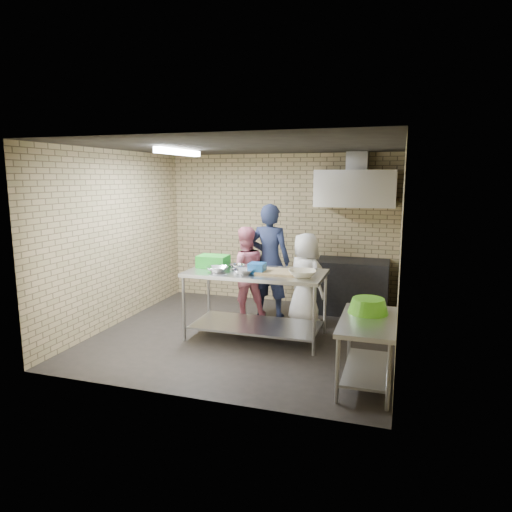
{
  "coord_description": "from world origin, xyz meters",
  "views": [
    {
      "loc": [
        2.08,
        -6.05,
        2.29
      ],
      "look_at": [
        0.1,
        0.2,
        1.15
      ],
      "focal_mm": 32.07,
      "sensor_mm": 36.0,
      "label": 1
    }
  ],
  "objects": [
    {
      "name": "fluorescent_fixture",
      "position": [
        -1.0,
        0.0,
        2.64
      ],
      "size": [
        0.1,
        1.25,
        0.08
      ],
      "primitive_type": "cube",
      "color": "white",
      "rests_on": "ceiling"
    },
    {
      "name": "woman_white",
      "position": [
        0.71,
        0.82,
        0.72
      ],
      "size": [
        0.83,
        0.79,
        1.44
      ],
      "primitive_type": "imported",
      "rotation": [
        0.0,
        0.0,
        2.47
      ],
      "color": "white",
      "rests_on": "floor"
    },
    {
      "name": "right_wall",
      "position": [
        2.1,
        0.0,
        1.35
      ],
      "size": [
        0.06,
        4.0,
        2.7
      ],
      "primitive_type": "cube",
      "color": "tan",
      "rests_on": "ground"
    },
    {
      "name": "ceramic_bowl",
      "position": [
        0.87,
        -0.18,
        1.02
      ],
      "size": [
        0.45,
        0.45,
        0.09
      ],
      "primitive_type": "imported",
      "rotation": [
        0.0,
        0.0,
        0.23
      ],
      "color": "beige",
      "rests_on": "prep_table"
    },
    {
      "name": "stove",
      "position": [
        1.35,
        1.65,
        0.45
      ],
      "size": [
        1.2,
        0.7,
        0.9
      ],
      "primitive_type": "cube",
      "color": "black",
      "rests_on": "floor"
    },
    {
      "name": "cutting_board",
      "position": [
        0.52,
        -0.05,
        0.99
      ],
      "size": [
        0.59,
        0.45,
        0.03
      ],
      "primitive_type": "cube",
      "color": "tan",
      "rests_on": "prep_table"
    },
    {
      "name": "front_wall",
      "position": [
        0.0,
        -2.0,
        1.35
      ],
      "size": [
        4.2,
        0.06,
        2.7
      ],
      "primitive_type": "cube",
      "color": "tan",
      "rests_on": "ground"
    },
    {
      "name": "mixing_bowl_c",
      "position": [
        0.07,
        -0.25,
        1.01
      ],
      "size": [
        0.34,
        0.34,
        0.07
      ],
      "primitive_type": "imported",
      "rotation": [
        0.0,
        0.0,
        0.23
      ],
      "color": "silver",
      "rests_on": "prep_table"
    },
    {
      "name": "green_basin",
      "position": [
        1.78,
        -0.85,
        0.83
      ],
      "size": [
        0.46,
        0.46,
        0.17
      ],
      "primitive_type": null,
      "color": "#59C626",
      "rests_on": "side_counter"
    },
    {
      "name": "ceiling",
      "position": [
        0.0,
        0.0,
        2.7
      ],
      "size": [
        4.2,
        4.2,
        0.0
      ],
      "primitive_type": "plane",
      "rotation": [
        3.14,
        0.0,
        0.0
      ],
      "color": "black",
      "rests_on": "ground"
    },
    {
      "name": "left_wall",
      "position": [
        -2.1,
        0.0,
        1.35
      ],
      "size": [
        0.06,
        4.0,
        2.7
      ],
      "primitive_type": "cube",
      "color": "tan",
      "rests_on": "ground"
    },
    {
      "name": "wall_shelf",
      "position": [
        1.65,
        1.89,
        1.92
      ],
      "size": [
        0.8,
        0.2,
        0.04
      ],
      "primitive_type": "cube",
      "color": "#3F2B19",
      "rests_on": "back_wall"
    },
    {
      "name": "prep_table",
      "position": [
        0.17,
        -0.03,
        0.49
      ],
      "size": [
        1.94,
        0.97,
        0.97
      ],
      "primitive_type": "cube",
      "color": "silver",
      "rests_on": "floor"
    },
    {
      "name": "man_navy",
      "position": [
        0.07,
        1.03,
        0.93
      ],
      "size": [
        0.71,
        0.49,
        1.87
      ],
      "primitive_type": "imported",
      "rotation": [
        0.0,
        0.0,
        3.07
      ],
      "color": "#141933",
      "rests_on": "floor"
    },
    {
      "name": "woman_pink",
      "position": [
        -0.3,
        0.85,
        0.75
      ],
      "size": [
        0.92,
        0.86,
        1.5
      ],
      "primitive_type": "imported",
      "rotation": [
        0.0,
        0.0,
        3.68
      ],
      "color": "pink",
      "rests_on": "floor"
    },
    {
      "name": "bottle_red",
      "position": [
        1.4,
        1.89,
        2.03
      ],
      "size": [
        0.07,
        0.07,
        0.18
      ],
      "primitive_type": "cylinder",
      "color": "#B22619",
      "rests_on": "wall_shelf"
    },
    {
      "name": "blue_tub",
      "position": [
        0.22,
        -0.13,
        1.04
      ],
      "size": [
        0.22,
        0.22,
        0.14
      ],
      "primitive_type": "cube",
      "color": "blue",
      "rests_on": "prep_table"
    },
    {
      "name": "hood_duct",
      "position": [
        1.35,
        1.85,
        2.55
      ],
      "size": [
        0.35,
        0.3,
        0.3
      ],
      "primitive_type": "cube",
      "color": "#A5A8AD",
      "rests_on": "back_wall"
    },
    {
      "name": "green_crate",
      "position": [
        -0.53,
        0.09,
        1.06
      ],
      "size": [
        0.43,
        0.32,
        0.17
      ],
      "primitive_type": "cube",
      "color": "green",
      "rests_on": "prep_table"
    },
    {
      "name": "side_counter",
      "position": [
        1.8,
        -1.1,
        0.38
      ],
      "size": [
        0.6,
        1.2,
        0.75
      ],
      "primitive_type": "cube",
      "color": "silver",
      "rests_on": "floor"
    },
    {
      "name": "back_wall",
      "position": [
        0.0,
        2.0,
        1.35
      ],
      "size": [
        4.2,
        0.06,
        2.7
      ],
      "primitive_type": "cube",
      "color": "tan",
      "rests_on": "ground"
    },
    {
      "name": "mixing_bowl_b",
      "position": [
        -0.13,
        0.02,
        1.01
      ],
      "size": [
        0.28,
        0.28,
        0.07
      ],
      "primitive_type": "imported",
      "rotation": [
        0.0,
        0.0,
        0.23
      ],
      "color": "silver",
      "rests_on": "prep_table"
    },
    {
      "name": "range_hood",
      "position": [
        1.35,
        1.7,
        2.1
      ],
      "size": [
        1.3,
        0.6,
        0.6
      ],
      "primitive_type": "cube",
      "color": "silver",
      "rests_on": "back_wall"
    },
    {
      "name": "bottle_green",
      "position": [
        1.8,
        1.89,
        2.02
      ],
      "size": [
        0.06,
        0.06,
        0.15
      ],
      "primitive_type": "cylinder",
      "color": "green",
      "rests_on": "wall_shelf"
    },
    {
      "name": "floor",
      "position": [
        0.0,
        0.0,
        0.0
      ],
      "size": [
        4.2,
        4.2,
        0.0
      ],
      "primitive_type": "plane",
      "color": "black",
      "rests_on": "ground"
    },
    {
      "name": "mixing_bowl_a",
      "position": [
        -0.33,
        -0.23,
        1.01
      ],
      "size": [
        0.36,
        0.36,
        0.07
      ],
      "primitive_type": "imported",
      "rotation": [
        0.0,
        0.0,
        0.23
      ],
      "color": "silver",
      "rests_on": "prep_table"
    }
  ]
}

